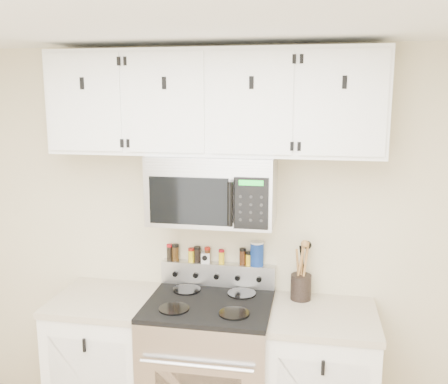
# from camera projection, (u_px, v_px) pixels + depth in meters

# --- Properties ---
(back_wall) EXTENTS (3.50, 0.01, 2.50)m
(back_wall) POSITION_uv_depth(u_px,v_px,m) (219.00, 240.00, 3.31)
(back_wall) COLOR beige
(back_wall) RESTS_ON floor
(range) EXTENTS (0.76, 0.65, 1.10)m
(range) POSITION_uv_depth(u_px,v_px,m) (210.00, 370.00, 3.15)
(range) COLOR #B7B7BA
(range) RESTS_ON floor
(base_cabinet_left) EXTENTS (0.64, 0.62, 0.92)m
(base_cabinet_left) POSITION_uv_depth(u_px,v_px,m) (108.00, 362.00, 3.29)
(base_cabinet_left) COLOR white
(base_cabinet_left) RESTS_ON floor
(base_cabinet_right) EXTENTS (0.64, 0.62, 0.92)m
(base_cabinet_right) POSITION_uv_depth(u_px,v_px,m) (321.00, 383.00, 3.05)
(base_cabinet_right) COLOR white
(base_cabinet_right) RESTS_ON floor
(microwave) EXTENTS (0.76, 0.44, 0.42)m
(microwave) POSITION_uv_depth(u_px,v_px,m) (213.00, 189.00, 3.05)
(microwave) COLOR #9E9EA3
(microwave) RESTS_ON back_wall
(upper_cabinets) EXTENTS (2.00, 0.35, 0.62)m
(upper_cabinets) POSITION_uv_depth(u_px,v_px,m) (213.00, 103.00, 2.98)
(upper_cabinets) COLOR white
(upper_cabinets) RESTS_ON back_wall
(utensil_crock) EXTENTS (0.13, 0.13, 0.38)m
(utensil_crock) POSITION_uv_depth(u_px,v_px,m) (301.00, 285.00, 3.15)
(utensil_crock) COLOR black
(utensil_crock) RESTS_ON base_cabinet_right
(kitchen_timer) EXTENTS (0.07, 0.06, 0.07)m
(kitchen_timer) POSITION_uv_depth(u_px,v_px,m) (205.00, 257.00, 3.31)
(kitchen_timer) COLOR silver
(kitchen_timer) RESTS_ON range
(salt_canister) EXTENTS (0.09, 0.09, 0.16)m
(salt_canister) POSITION_uv_depth(u_px,v_px,m) (257.00, 254.00, 3.24)
(salt_canister) COLOR navy
(salt_canister) RESTS_ON range
(spice_jar_0) EXTENTS (0.04, 0.04, 0.11)m
(spice_jar_0) POSITION_uv_depth(u_px,v_px,m) (170.00, 252.00, 3.35)
(spice_jar_0) COLOR black
(spice_jar_0) RESTS_ON range
(spice_jar_1) EXTENTS (0.05, 0.05, 0.11)m
(spice_jar_1) POSITION_uv_depth(u_px,v_px,m) (175.00, 252.00, 3.34)
(spice_jar_1) COLOR #39240D
(spice_jar_1) RESTS_ON range
(spice_jar_2) EXTENTS (0.04, 0.04, 0.09)m
(spice_jar_2) POSITION_uv_depth(u_px,v_px,m) (191.00, 255.00, 3.32)
(spice_jar_2) COLOR yellow
(spice_jar_2) RESTS_ON range
(spice_jar_3) EXTENTS (0.05, 0.05, 0.11)m
(spice_jar_3) POSITION_uv_depth(u_px,v_px,m) (197.00, 254.00, 3.32)
(spice_jar_3) COLOR black
(spice_jar_3) RESTS_ON range
(spice_jar_4) EXTENTS (0.04, 0.04, 0.11)m
(spice_jar_4) POSITION_uv_depth(u_px,v_px,m) (207.00, 255.00, 3.30)
(spice_jar_4) COLOR #42210F
(spice_jar_4) RESTS_ON range
(spice_jar_5) EXTENTS (0.04, 0.04, 0.10)m
(spice_jar_5) POSITION_uv_depth(u_px,v_px,m) (222.00, 256.00, 3.29)
(spice_jar_5) COLOR yellow
(spice_jar_5) RESTS_ON range
(spice_jar_6) EXTENTS (0.04, 0.04, 0.11)m
(spice_jar_6) POSITION_uv_depth(u_px,v_px,m) (243.00, 256.00, 3.26)
(spice_jar_6) COLOR #3D1E0E
(spice_jar_6) RESTS_ON range
(spice_jar_7) EXTENTS (0.04, 0.04, 0.09)m
(spice_jar_7) POSITION_uv_depth(u_px,v_px,m) (248.00, 258.00, 3.26)
(spice_jar_7) COLOR gold
(spice_jar_7) RESTS_ON range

